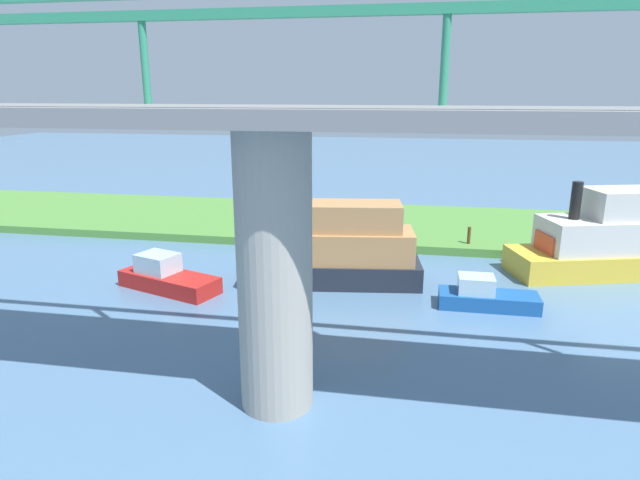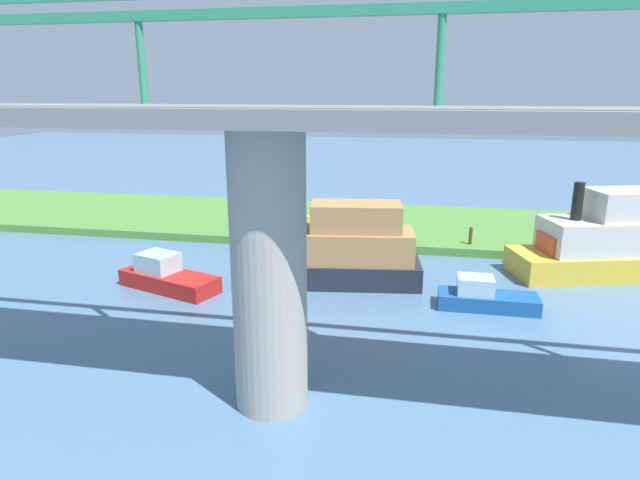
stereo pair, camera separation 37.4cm
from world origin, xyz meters
name	(u,v)px [view 2 (the right image)]	position (x,y,z in m)	size (l,w,h in m)	color
ground_plane	(335,250)	(0.00, 0.00, 0.00)	(160.00, 160.00, 0.00)	#4C7093
grassy_bank	(350,223)	(0.00, -6.00, 0.25)	(80.00, 12.00, 0.50)	#4C8438
bridge_pylon	(269,273)	(-0.83, 16.78, 4.24)	(2.21, 2.21, 8.47)	#9E998E
bridge_span	(265,107)	(-0.83, 16.76, 8.97)	(64.22, 4.30, 3.25)	slate
person_on_bank	(308,226)	(1.89, -0.85, 1.20)	(0.37, 0.37, 1.39)	#2D334C
mooring_post	(471,236)	(-7.95, -1.13, 1.01)	(0.20, 0.20, 1.02)	brown
skiff_small	(614,241)	(-14.93, 1.62, 1.83)	(10.16, 5.78, 4.93)	gold
riverboat_paddlewheel	(338,251)	(-1.06, 5.56, 1.66)	(9.06, 4.05, 4.47)	#1E232D
motorboat_white	(167,276)	(7.01, 8.04, 0.61)	(5.44, 3.43, 1.71)	red
motorboat_red	(485,297)	(-8.01, 7.66, 0.52)	(4.33, 1.54, 1.44)	#195199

